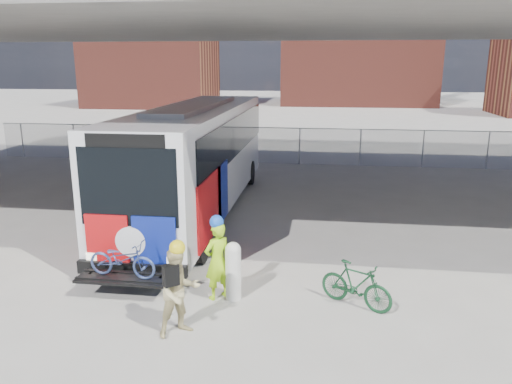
% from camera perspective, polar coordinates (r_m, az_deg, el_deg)
% --- Properties ---
extents(ground, '(160.00, 160.00, 0.00)m').
position_cam_1_polar(ground, '(13.97, -1.77, -6.28)').
color(ground, '#9E9991').
rests_on(ground, ground).
extents(bus, '(2.67, 12.91, 3.69)m').
position_cam_1_polar(bus, '(16.86, -6.75, 4.69)').
color(bus, silver).
rests_on(bus, ground).
extents(overpass, '(40.00, 16.00, 7.95)m').
position_cam_1_polar(overpass, '(17.09, 0.40, 19.84)').
color(overpass, '#605E59').
rests_on(overpass, ground).
extents(chainlink_fence, '(30.00, 0.06, 30.00)m').
position_cam_1_polar(chainlink_fence, '(25.22, 2.74, 6.44)').
color(chainlink_fence, gray).
rests_on(chainlink_fence, ground).
extents(brick_buildings, '(54.00, 22.00, 12.00)m').
position_cam_1_polar(brick_buildings, '(61.11, 7.13, 14.84)').
color(brick_buildings, maroon).
rests_on(brick_buildings, ground).
extents(smokestack, '(2.20, 2.20, 25.00)m').
position_cam_1_polar(smokestack, '(69.31, 18.72, 20.04)').
color(smokestack, maroon).
rests_on(smokestack, ground).
extents(bollard, '(0.34, 0.34, 1.30)m').
position_cam_1_polar(bollard, '(10.79, -2.62, -8.77)').
color(bollard, silver).
rests_on(bollard, ground).
extents(cyclist_hivis, '(0.73, 0.73, 1.88)m').
position_cam_1_polar(cyclist_hivis, '(10.77, -4.43, -7.62)').
color(cyclist_hivis, '#A3E117').
rests_on(cyclist_hivis, ground).
extents(cyclist_tan, '(1.05, 1.02, 1.87)m').
position_cam_1_polar(cyclist_tan, '(9.51, -8.80, -11.06)').
color(cyclist_tan, '#CABB82').
rests_on(cyclist_tan, ground).
extents(bike_parked, '(1.63, 1.21, 0.97)m').
position_cam_1_polar(bike_parked, '(10.75, 11.36, -10.37)').
color(bike_parked, '#144123').
rests_on(bike_parked, ground).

